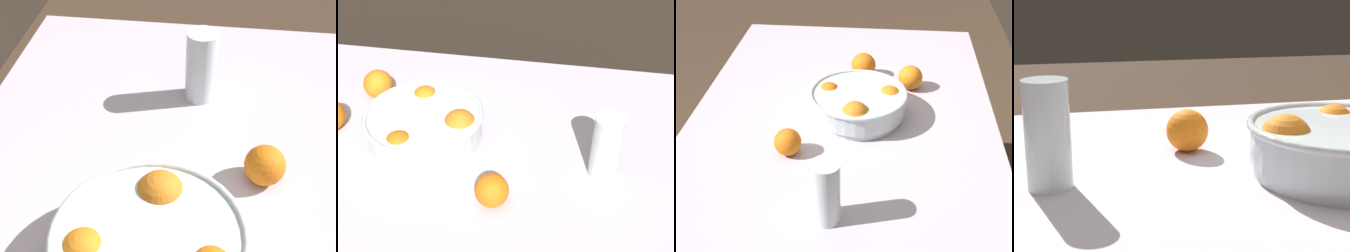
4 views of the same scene
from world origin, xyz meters
The scene contains 5 objects.
dining_table centered at (0.00, 0.00, 0.64)m, with size 1.41×0.91×0.70m.
fruit_bowl centered at (-0.03, 0.05, 0.75)m, with size 0.29×0.29×0.10m.
juice_glass centered at (0.39, 0.01, 0.78)m, with size 0.06×0.06×0.16m.
orange_loose_near_bowl centered at (0.17, -0.13, 0.74)m, with size 0.07×0.07×0.07m, color orange.
orange_loose_front centered at (-0.22, 0.20, 0.74)m, with size 0.08×0.08×0.08m, color orange.
Camera 2 is at (0.31, -0.78, 1.46)m, focal length 50.00 mm.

